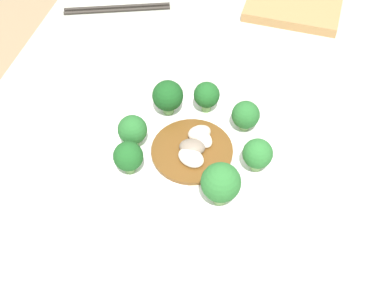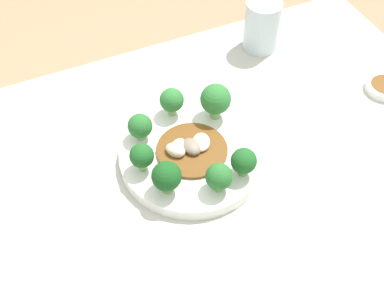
# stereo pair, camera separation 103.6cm
# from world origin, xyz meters

# --- Properties ---
(table) EXTENTS (1.16, 0.72, 0.74)m
(table) POSITION_xyz_m (0.00, 0.00, 0.37)
(table) COLOR #B7BCAD
(table) RESTS_ON ground_plane
(plate) EXTENTS (0.26, 0.26, 0.02)m
(plate) POSITION_xyz_m (-0.03, -0.03, 0.75)
(plate) COLOR white
(plate) RESTS_ON table
(broccoli_southeast) EXTENTS (0.05, 0.05, 0.05)m
(broccoli_southeast) POSITION_xyz_m (0.04, -0.09, 0.79)
(broccoli_southeast) COLOR #89B76B
(broccoli_southeast) RESTS_ON plate
(broccoli_east) EXTENTS (0.04, 0.04, 0.06)m
(broccoli_east) POSITION_xyz_m (0.06, -0.02, 0.79)
(broccoli_east) COLOR #7AAD5B
(broccoli_east) RESTS_ON plate
(broccoli_north) EXTENTS (0.05, 0.05, 0.06)m
(broccoli_north) POSITION_xyz_m (-0.04, 0.07, 0.79)
(broccoli_north) COLOR #7AAD5B
(broccoli_north) RESTS_ON plate
(broccoli_southwest) EXTENTS (0.06, 0.06, 0.07)m
(broccoli_southwest) POSITION_xyz_m (-0.11, -0.09, 0.80)
(broccoli_southwest) COLOR #89B76B
(broccoli_southwest) RESTS_ON plate
(broccoli_northeast) EXTENTS (0.05, 0.05, 0.06)m
(broccoli_northeast) POSITION_xyz_m (0.04, 0.03, 0.80)
(broccoli_northeast) COLOR #70A356
(broccoli_northeast) RESTS_ON plate
(broccoli_south) EXTENTS (0.05, 0.05, 0.06)m
(broccoli_south) POSITION_xyz_m (-0.03, -0.13, 0.79)
(broccoli_south) COLOR #89B76B
(broccoli_south) RESTS_ON plate
(broccoli_northwest) EXTENTS (0.05, 0.05, 0.06)m
(broccoli_northwest) POSITION_xyz_m (-0.09, 0.06, 0.79)
(broccoli_northwest) COLOR #70A356
(broccoli_northwest) RESTS_ON plate
(stirfry_center) EXTENTS (0.13, 0.13, 0.02)m
(stirfry_center) POSITION_xyz_m (-0.03, -0.03, 0.77)
(stirfry_center) COLOR brown
(stirfry_center) RESTS_ON plate
(chopsticks) EXTENTS (0.09, 0.21, 0.01)m
(chopsticks) POSITION_xyz_m (0.31, 0.23, 0.74)
(chopsticks) COLOR #2D2823
(chopsticks) RESTS_ON table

